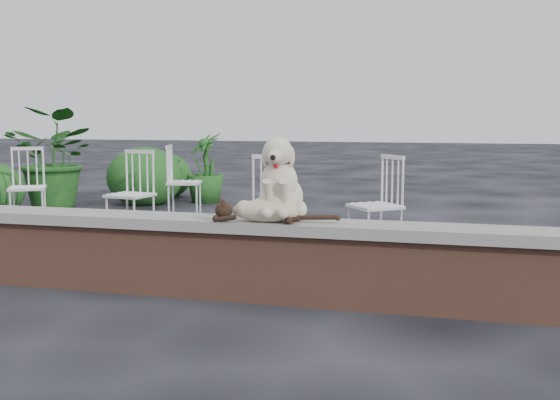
% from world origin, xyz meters
% --- Properties ---
extents(ground, '(60.00, 60.00, 0.00)m').
position_xyz_m(ground, '(0.00, 0.00, 0.00)').
color(ground, black).
rests_on(ground, ground).
extents(brick_wall, '(6.00, 0.30, 0.50)m').
position_xyz_m(brick_wall, '(0.00, 0.00, 0.25)').
color(brick_wall, brown).
rests_on(brick_wall, ground).
extents(capstone, '(6.20, 0.40, 0.08)m').
position_xyz_m(capstone, '(0.00, 0.00, 0.54)').
color(capstone, slate).
rests_on(capstone, brick_wall).
extents(dog, '(0.43, 0.54, 0.60)m').
position_xyz_m(dog, '(1.01, 0.05, 0.88)').
color(dog, beige).
rests_on(dog, capstone).
extents(cat, '(1.05, 0.32, 0.18)m').
position_xyz_m(cat, '(0.93, -0.10, 0.67)').
color(cat, tan).
rests_on(cat, capstone).
extents(chair_d, '(0.79, 0.79, 0.94)m').
position_xyz_m(chair_d, '(1.45, 1.90, 0.47)').
color(chair_d, white).
rests_on(chair_d, ground).
extents(chair_e, '(0.68, 0.68, 0.94)m').
position_xyz_m(chair_e, '(-1.25, 3.58, 0.47)').
color(chair_e, white).
rests_on(chair_e, ground).
extents(chair_b, '(0.64, 0.64, 0.94)m').
position_xyz_m(chair_b, '(-1.26, 2.12, 0.47)').
color(chair_b, white).
rests_on(chair_b, ground).
extents(chair_c, '(0.60, 0.60, 0.94)m').
position_xyz_m(chair_c, '(0.43, 1.98, 0.47)').
color(chair_c, white).
rests_on(chair_c, ground).
extents(chair_a, '(0.77, 0.77, 0.94)m').
position_xyz_m(chair_a, '(-2.82, 2.47, 0.47)').
color(chair_a, white).
rests_on(chair_a, ground).
extents(potted_plant_a, '(1.32, 1.15, 1.44)m').
position_xyz_m(potted_plant_a, '(-3.40, 3.99, 0.72)').
color(potted_plant_a, '#134418').
rests_on(potted_plant_a, ground).
extents(potted_plant_b, '(0.84, 0.84, 1.06)m').
position_xyz_m(potted_plant_b, '(-1.53, 5.08, 0.53)').
color(potted_plant_b, '#134418').
rests_on(potted_plant_b, ground).
extents(shrubbery, '(2.57, 3.32, 0.91)m').
position_xyz_m(shrubbery, '(-2.76, 4.52, 0.37)').
color(shrubbery, '#134418').
rests_on(shrubbery, ground).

